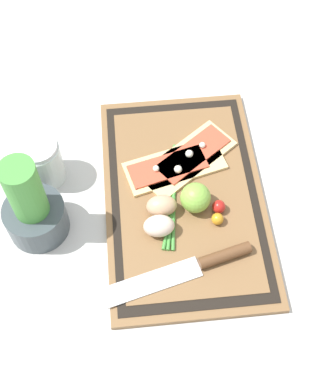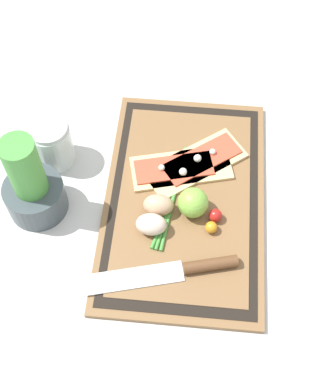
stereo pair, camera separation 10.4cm
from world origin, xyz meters
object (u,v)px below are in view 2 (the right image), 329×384
(knife, at_px, (186,269))
(cherry_tomato_yellow, at_px, (211,227))
(cherry_tomato_red, at_px, (215,215))
(sauce_jar, at_px, (53,145))
(egg_brown, at_px, (158,205))
(pizza_slice_far, at_px, (180,168))
(egg_pink, at_px, (151,224))
(lime, at_px, (193,203))
(pizza_slice_near, at_px, (197,163))
(herb_pot, at_px, (32,188))

(knife, bearing_deg, cherry_tomato_yellow, -25.44)
(knife, relative_size, cherry_tomato_yellow, 12.12)
(cherry_tomato_red, bearing_deg, sauce_jar, 69.84)
(knife, distance_m, egg_brown, 0.14)
(pizza_slice_far, distance_m, egg_pink, 0.15)
(knife, distance_m, egg_pink, 0.11)
(egg_pink, distance_m, lime, 0.09)
(pizza_slice_near, height_order, sauce_jar, sauce_jar)
(knife, distance_m, sauce_jar, 0.37)
(lime, bearing_deg, cherry_tomato_red, -108.30)
(knife, height_order, egg_brown, egg_brown)
(egg_brown, bearing_deg, cherry_tomato_yellow, -108.08)
(herb_pot, bearing_deg, pizza_slice_far, -69.02)
(knife, relative_size, sauce_jar, 2.73)
(egg_pink, xyz_separation_m, cherry_tomato_yellow, (0.01, -0.11, -0.01))
(lime, xyz_separation_m, cherry_tomato_red, (-0.01, -0.04, -0.02))
(lime, relative_size, herb_pot, 0.29)
(pizza_slice_near, bearing_deg, pizza_slice_far, 115.11)
(knife, distance_m, cherry_tomato_red, 0.12)
(cherry_tomato_yellow, height_order, herb_pot, herb_pot)
(pizza_slice_near, distance_m, cherry_tomato_yellow, 0.15)
(pizza_slice_near, relative_size, cherry_tomato_red, 8.36)
(egg_brown, xyz_separation_m, lime, (0.01, -0.07, 0.01))
(pizza_slice_near, bearing_deg, sauce_jar, 90.11)
(egg_brown, distance_m, lime, 0.07)
(egg_pink, relative_size, sauce_jar, 0.57)
(pizza_slice_far, bearing_deg, herb_pot, 110.98)
(sauce_jar, bearing_deg, egg_brown, -116.97)
(knife, xyz_separation_m, cherry_tomato_red, (0.11, -0.05, 0.00))
(pizza_slice_far, xyz_separation_m, egg_brown, (-0.10, 0.03, 0.02))
(pizza_slice_near, xyz_separation_m, egg_pink, (-0.16, 0.08, 0.02))
(lime, height_order, herb_pot, herb_pot)
(herb_pot, bearing_deg, cherry_tomato_yellow, -95.08)
(lime, distance_m, cherry_tomato_red, 0.05)
(cherry_tomato_yellow, height_order, sauce_jar, sauce_jar)
(egg_pink, height_order, cherry_tomato_red, egg_pink)
(cherry_tomato_red, xyz_separation_m, sauce_jar, (0.12, 0.34, 0.02))
(lime, height_order, sauce_jar, sauce_jar)
(cherry_tomato_red, distance_m, herb_pot, 0.35)
(egg_pink, relative_size, herb_pot, 0.29)
(cherry_tomato_red, distance_m, cherry_tomato_yellow, 0.03)
(pizza_slice_far, bearing_deg, lime, -161.14)
(pizza_slice_near, height_order, cherry_tomato_yellow, same)
(pizza_slice_near, bearing_deg, herb_pot, 111.44)
(cherry_tomato_yellow, distance_m, herb_pot, 0.34)
(egg_brown, distance_m, herb_pot, 0.24)
(pizza_slice_near, bearing_deg, cherry_tomato_yellow, -166.35)
(pizza_slice_far, distance_m, lime, 0.10)
(cherry_tomato_red, bearing_deg, lime, 71.70)
(knife, bearing_deg, pizza_slice_far, 7.35)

